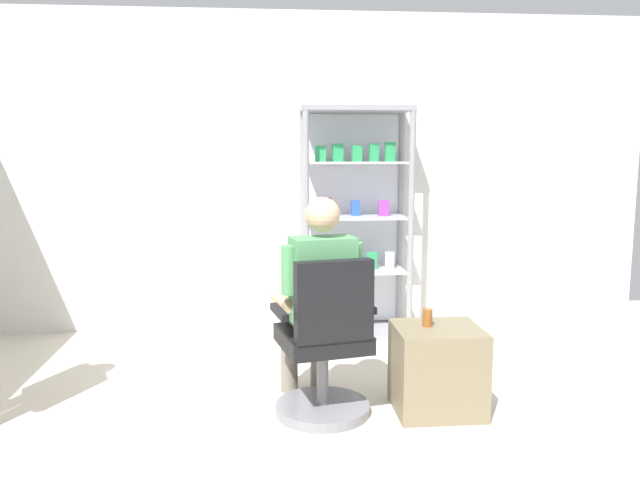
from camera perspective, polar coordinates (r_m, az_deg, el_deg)
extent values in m
cube|color=silver|center=(5.45, -1.38, 6.07)|extent=(6.00, 0.10, 2.70)
cylinder|color=gray|center=(4.98, -1.28, 1.25)|extent=(0.05, 0.05, 1.90)
cylinder|color=gray|center=(5.11, 8.27, 1.34)|extent=(0.05, 0.05, 1.90)
cylinder|color=gray|center=(5.38, -1.56, 1.77)|extent=(0.05, 0.05, 1.90)
cylinder|color=gray|center=(5.50, 7.32, 1.84)|extent=(0.05, 0.05, 1.90)
cube|color=gray|center=(5.20, 3.31, 11.80)|extent=(0.90, 0.45, 0.04)
cube|color=gray|center=(5.41, 3.15, -8.26)|extent=(0.90, 0.45, 0.04)
cube|color=silver|center=(5.44, 2.90, 1.83)|extent=(0.84, 0.02, 1.80)
cube|color=silver|center=(5.29, 3.19, -2.74)|extent=(0.82, 0.39, 0.02)
cube|color=red|center=(5.22, 0.17, -2.08)|extent=(0.09, 0.04, 0.13)
cube|color=#268C4C|center=(5.24, 1.74, -2.07)|extent=(0.09, 0.05, 0.12)
cube|color=purple|center=(5.30, 3.19, -1.76)|extent=(0.08, 0.05, 0.16)
cube|color=#268C4C|center=(5.28, 4.72, -1.88)|extent=(0.09, 0.03, 0.15)
cube|color=silver|center=(5.31, 6.34, -1.86)|extent=(0.08, 0.04, 0.14)
cube|color=silver|center=(5.22, 3.23, 2.11)|extent=(0.82, 0.39, 0.02)
cube|color=red|center=(5.21, 0.58, 3.04)|extent=(0.09, 0.05, 0.15)
cube|color=#264CB2|center=(5.24, 3.24, 2.91)|extent=(0.07, 0.05, 0.13)
cube|color=purple|center=(5.22, 5.81, 2.89)|extent=(0.09, 0.04, 0.13)
cube|color=silver|center=(5.19, 3.27, 7.05)|extent=(0.82, 0.39, 0.02)
cube|color=#268C4C|center=(5.17, 0.05, 7.86)|extent=(0.09, 0.05, 0.13)
cube|color=#268C4C|center=(5.17, 1.63, 7.96)|extent=(0.09, 0.05, 0.15)
cube|color=#268C4C|center=(5.17, 3.37, 7.86)|extent=(0.08, 0.04, 0.13)
cube|color=#268C4C|center=(5.19, 4.93, 7.93)|extent=(0.08, 0.04, 0.15)
cube|color=#268C4C|center=(5.22, 6.39, 7.98)|extent=(0.09, 0.04, 0.16)
cylinder|color=slate|center=(3.86, 0.23, -15.06)|extent=(0.56, 0.56, 0.06)
cylinder|color=slate|center=(3.79, 0.24, -12.20)|extent=(0.07, 0.07, 0.41)
cube|color=black|center=(3.71, 0.24, -8.95)|extent=(0.57, 0.57, 0.10)
cube|color=black|center=(3.45, 1.30, -5.57)|extent=(0.45, 0.17, 0.45)
cube|color=black|center=(3.75, 4.05, -5.95)|extent=(0.10, 0.30, 0.04)
cube|color=black|center=(3.60, -3.74, -6.56)|extent=(0.10, 0.30, 0.04)
cylinder|color=slate|center=(3.90, 0.76, -6.58)|extent=(0.22, 0.42, 0.14)
cylinder|color=slate|center=(4.16, -0.12, -9.64)|extent=(0.11, 0.11, 0.56)
cylinder|color=slate|center=(3.84, -2.10, -6.81)|extent=(0.22, 0.42, 0.14)
cylinder|color=slate|center=(4.11, -2.82, -9.88)|extent=(0.11, 0.11, 0.56)
cube|color=#4C8C59|center=(3.62, 0.24, -3.66)|extent=(0.40, 0.29, 0.50)
sphere|color=tan|center=(3.57, 0.25, 2.33)|extent=(0.20, 0.20, 0.20)
cylinder|color=#4C8C59|center=(3.67, 3.22, -2.39)|extent=(0.09, 0.09, 0.28)
cylinder|color=tan|center=(3.89, 2.26, -5.11)|extent=(0.14, 0.31, 0.08)
cylinder|color=#4C8C59|center=(3.56, -2.84, -2.75)|extent=(0.09, 0.09, 0.28)
cylinder|color=tan|center=(3.77, -3.50, -5.53)|extent=(0.14, 0.31, 0.08)
cube|color=#72664C|center=(3.88, 10.60, -11.46)|extent=(0.51, 0.46, 0.51)
cylinder|color=brown|center=(3.81, 9.74, -6.96)|extent=(0.06, 0.06, 0.11)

